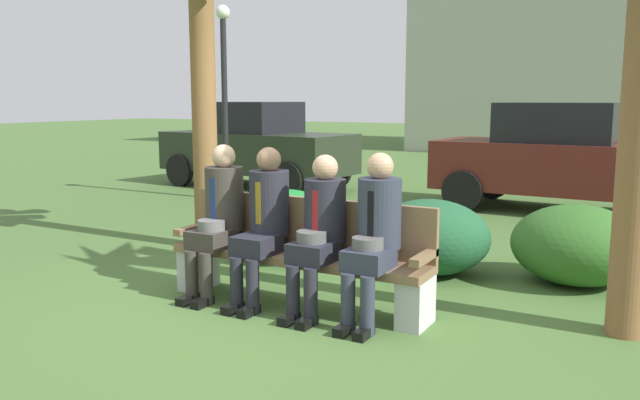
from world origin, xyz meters
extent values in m
plane|color=#456730|center=(0.00, 0.00, 0.00)|extent=(80.00, 80.00, 0.00)
cube|color=brown|center=(0.19, 0.21, 0.42)|extent=(2.32, 0.44, 0.07)
cube|color=brown|center=(0.19, 0.40, 0.68)|extent=(2.32, 0.06, 0.45)
cube|color=brown|center=(-0.93, 0.21, 0.55)|extent=(0.08, 0.44, 0.06)
cube|color=brown|center=(1.31, 0.21, 0.55)|extent=(0.08, 0.44, 0.06)
cube|color=silver|center=(-0.87, 0.21, 0.19)|extent=(0.20, 0.37, 0.38)
cube|color=silver|center=(1.25, 0.21, 0.19)|extent=(0.20, 0.37, 0.38)
cube|color=#38332D|center=(-0.57, 0.04, 0.53)|extent=(0.32, 0.38, 0.16)
cylinder|color=#38332D|center=(-0.65, -0.15, 0.23)|extent=(0.11, 0.11, 0.45)
cylinder|color=#38332D|center=(-0.49, -0.15, 0.23)|extent=(0.11, 0.11, 0.45)
cube|color=black|center=(-0.65, -0.21, 0.04)|extent=(0.09, 0.22, 0.07)
cube|color=black|center=(-0.49, -0.21, 0.04)|extent=(0.09, 0.22, 0.07)
cylinder|color=#38332D|center=(-0.57, 0.23, 0.86)|extent=(0.34, 0.34, 0.56)
cube|color=navy|center=(-0.57, 0.07, 0.88)|extent=(0.05, 0.01, 0.36)
sphere|color=tan|center=(-0.57, 0.23, 1.23)|extent=(0.21, 0.21, 0.21)
cylinder|color=slate|center=(-0.55, 0.02, 0.66)|extent=(0.24, 0.24, 0.09)
cube|color=#23232D|center=(-0.09, 0.04, 0.53)|extent=(0.32, 0.38, 0.16)
cylinder|color=#23232D|center=(-0.17, -0.15, 0.23)|extent=(0.11, 0.11, 0.45)
cylinder|color=#23232D|center=(-0.01, -0.15, 0.23)|extent=(0.11, 0.11, 0.45)
cube|color=black|center=(-0.17, -0.21, 0.04)|extent=(0.09, 0.22, 0.07)
cube|color=black|center=(-0.01, -0.21, 0.04)|extent=(0.09, 0.22, 0.07)
cylinder|color=#23232D|center=(-0.09, 0.23, 0.86)|extent=(0.34, 0.34, 0.55)
cube|color=olive|center=(-0.09, 0.07, 0.88)|extent=(0.05, 0.01, 0.35)
sphere|color=#9E7556|center=(-0.09, 0.23, 1.23)|extent=(0.21, 0.21, 0.21)
cube|color=#23232D|center=(0.45, 0.04, 0.53)|extent=(0.32, 0.38, 0.16)
cylinder|color=#23232D|center=(0.37, -0.15, 0.23)|extent=(0.11, 0.11, 0.45)
cylinder|color=#23232D|center=(0.53, -0.15, 0.23)|extent=(0.11, 0.11, 0.45)
cube|color=black|center=(0.37, -0.21, 0.04)|extent=(0.09, 0.22, 0.07)
cube|color=black|center=(0.53, -0.21, 0.04)|extent=(0.09, 0.22, 0.07)
cylinder|color=#23232D|center=(0.45, 0.23, 0.84)|extent=(0.34, 0.34, 0.51)
cube|color=maroon|center=(0.45, 0.07, 0.86)|extent=(0.05, 0.01, 0.33)
sphere|color=tan|center=(0.45, 0.23, 1.19)|extent=(0.21, 0.21, 0.21)
cylinder|color=#555555|center=(0.44, 0.02, 0.66)|extent=(0.24, 0.24, 0.09)
cube|color=#2D3342|center=(0.93, 0.04, 0.53)|extent=(0.32, 0.38, 0.16)
cylinder|color=#2D3342|center=(0.85, -0.15, 0.23)|extent=(0.11, 0.11, 0.45)
cylinder|color=#2D3342|center=(1.01, -0.15, 0.23)|extent=(0.11, 0.11, 0.45)
cube|color=black|center=(0.85, -0.21, 0.04)|extent=(0.09, 0.22, 0.07)
cube|color=black|center=(1.01, -0.21, 0.04)|extent=(0.09, 0.22, 0.07)
cylinder|color=#2D3342|center=(0.93, 0.23, 0.85)|extent=(0.34, 0.34, 0.55)
cube|color=black|center=(0.93, 0.07, 0.87)|extent=(0.05, 0.01, 0.35)
sphere|color=tan|center=(0.93, 0.23, 1.22)|extent=(0.21, 0.21, 0.21)
cylinder|color=#535353|center=(0.93, 0.02, 0.66)|extent=(0.24, 0.24, 0.09)
cylinder|color=brown|center=(-1.86, 1.58, 1.62)|extent=(0.28, 0.28, 3.24)
ellipsoid|color=#1F5230|center=(0.83, 1.74, 0.37)|extent=(1.19, 1.10, 0.75)
ellipsoid|color=#2F6123|center=(2.16, 2.03, 0.38)|extent=(1.21, 1.11, 0.76)
ellipsoid|color=#1A772E|center=(-0.77, 1.57, 0.38)|extent=(1.21, 1.11, 0.76)
cube|color=#232D1E|center=(-4.36, 6.25, 0.70)|extent=(4.03, 1.92, 0.76)
cube|color=black|center=(-4.51, 6.27, 1.38)|extent=(1.82, 1.52, 0.60)
cylinder|color=black|center=(-2.93, 6.90, 0.32)|extent=(0.65, 0.20, 0.64)
cylinder|color=black|center=(-3.07, 5.34, 0.32)|extent=(0.65, 0.20, 0.64)
cylinder|color=black|center=(-5.64, 7.16, 0.32)|extent=(0.65, 0.20, 0.64)
cylinder|color=black|center=(-5.79, 5.60, 0.32)|extent=(0.65, 0.20, 0.64)
cube|color=#591E19|center=(1.44, 6.17, 0.70)|extent=(3.96, 1.72, 0.76)
cube|color=black|center=(1.29, 6.17, 1.38)|extent=(1.75, 1.43, 0.60)
cylinder|color=black|center=(0.11, 7.00, 0.32)|extent=(0.65, 0.17, 0.64)
cylinder|color=black|center=(0.05, 5.44, 0.32)|extent=(0.65, 0.17, 0.64)
cylinder|color=black|center=(-3.91, 4.66, 1.53)|extent=(0.10, 0.10, 3.05)
sphere|color=white|center=(-3.91, 4.66, 3.17)|extent=(0.24, 0.24, 0.24)
camera|label=1|loc=(2.93, -4.33, 1.73)|focal=36.33mm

